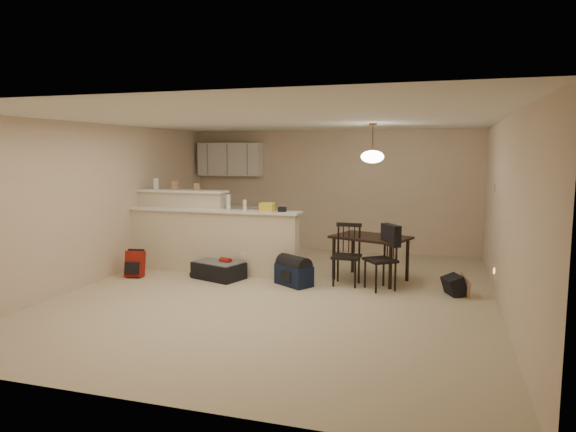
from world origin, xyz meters
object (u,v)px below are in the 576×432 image
at_px(pendant_lamp, 372,156).
at_px(navy_duffel, 294,275).
at_px(dining_table, 371,241).
at_px(dining_chair_near, 347,255).
at_px(red_backpack, 135,264).
at_px(dining_chair_far, 380,258).
at_px(black_daypack, 454,286).
at_px(suitcase, 219,270).

height_order(pendant_lamp, navy_duffel, pendant_lamp).
distance_m(dining_table, pendant_lamp, 1.36).
relative_size(dining_chair_near, navy_duffel, 1.63).
bearing_deg(red_backpack, dining_chair_far, -3.87).
xyz_separation_m(dining_table, dining_chair_far, (0.22, -0.53, -0.15)).
relative_size(dining_chair_near, red_backpack, 2.21).
distance_m(red_backpack, black_daypack, 5.05).
bearing_deg(black_daypack, dining_chair_near, 60.36).
bearing_deg(dining_table, red_backpack, -146.53).
distance_m(dining_table, red_backpack, 3.89).
bearing_deg(dining_chair_near, black_daypack, -3.40).
relative_size(dining_table, navy_duffel, 2.30).
distance_m(pendant_lamp, navy_duffel, 2.23).
xyz_separation_m(dining_chair_far, suitcase, (-2.60, -0.08, -0.35)).
relative_size(dining_table, suitcase, 1.70).
bearing_deg(navy_duffel, dining_table, 64.19).
relative_size(dining_chair_near, black_daypack, 3.02).
bearing_deg(red_backpack, black_daypack, -5.02).
bearing_deg(suitcase, dining_table, 32.65).
bearing_deg(black_daypack, dining_table, 42.34).
height_order(navy_duffel, black_daypack, navy_duffel).
height_order(dining_chair_near, black_daypack, dining_chair_near).
bearing_deg(black_daypack, red_backpack, 68.92).
relative_size(dining_table, black_daypack, 4.26).
height_order(dining_chair_near, suitcase, dining_chair_near).
distance_m(suitcase, red_backpack, 1.41).
relative_size(navy_duffel, black_daypack, 1.85).
bearing_deg(red_backpack, navy_duffel, -4.08).
xyz_separation_m(red_backpack, navy_duffel, (2.67, 0.24, -0.06)).
bearing_deg(dining_chair_near, suitcase, -173.65).
bearing_deg(dining_table, dining_chair_far, -47.44).
xyz_separation_m(dining_chair_near, navy_duffel, (-0.77, -0.25, -0.32)).
bearing_deg(navy_duffel, pendant_lamp, 64.19).
bearing_deg(dining_chair_near, red_backpack, -170.92).
bearing_deg(suitcase, dining_chair_near, 23.88).
height_order(red_backpack, navy_duffel, red_backpack).
distance_m(suitcase, black_daypack, 3.66).
bearing_deg(dining_chair_near, pendant_lamp, 53.25).
height_order(dining_table, red_backpack, dining_table).
bearing_deg(dining_chair_far, suitcase, -124.70).
xyz_separation_m(dining_table, black_daypack, (1.28, -0.53, -0.49)).
bearing_deg(navy_duffel, black_daypack, 36.21).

